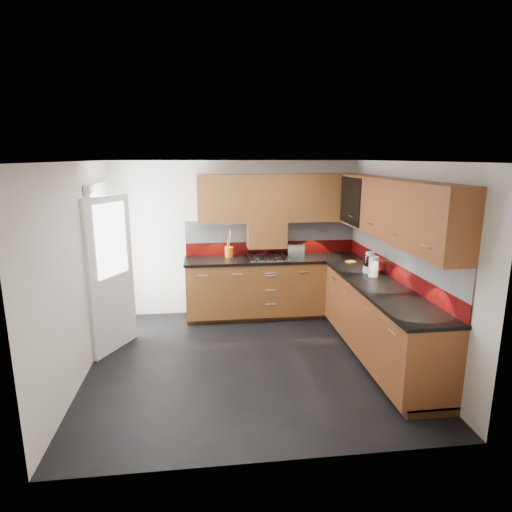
{
  "coord_description": "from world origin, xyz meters",
  "views": [
    {
      "loc": [
        -0.5,
        -4.81,
        2.45
      ],
      "look_at": [
        0.16,
        0.65,
        1.17
      ],
      "focal_mm": 30.0,
      "sensor_mm": 36.0,
      "label": 1
    }
  ],
  "objects": [
    {
      "name": "back_door",
      "position": [
        -1.78,
        0.75,
        1.03
      ],
      "size": [
        0.42,
        1.19,
        2.04
      ],
      "color": "white",
      "rests_on": "room"
    },
    {
      "name": "extractor_hood",
      "position": [
        0.45,
        1.64,
        1.28
      ],
      "size": [
        0.6,
        0.33,
        0.4
      ],
      "primitive_type": "cube",
      "color": "#583113",
      "rests_on": "room"
    },
    {
      "name": "paper_towel",
      "position": [
        1.65,
        0.3,
        1.07
      ],
      "size": [
        0.16,
        0.16,
        0.26
      ],
      "primitive_type": "cylinder",
      "rotation": [
        0.0,
        0.0,
        -0.4
      ],
      "color": "white",
      "rests_on": "countertop"
    },
    {
      "name": "backsplash",
      "position": [
        1.28,
        0.93,
        1.21
      ],
      "size": [
        2.7,
        3.2,
        0.54
      ],
      "color": "maroon",
      "rests_on": "countertop"
    },
    {
      "name": "countertop",
      "position": [
        1.05,
        0.7,
        0.92
      ],
      "size": [
        2.72,
        3.22,
        0.04
      ],
      "color": "black",
      "rests_on": "base_cabinets"
    },
    {
      "name": "room",
      "position": [
        0.0,
        0.0,
        1.5
      ],
      "size": [
        4.0,
        3.8,
        2.64
      ],
      "color": "black"
    },
    {
      "name": "glass_cabinet",
      "position": [
        1.71,
        1.07,
        1.87
      ],
      "size": [
        0.32,
        0.8,
        0.66
      ],
      "color": "black",
      "rests_on": "room"
    },
    {
      "name": "base_cabinets",
      "position": [
        1.07,
        0.72,
        0.44
      ],
      "size": [
        2.7,
        3.2,
        0.95
      ],
      "color": "#583113",
      "rests_on": "room"
    },
    {
      "name": "utensil_pot",
      "position": [
        -0.14,
        1.63,
        1.04
      ],
      "size": [
        0.13,
        0.13,
        0.46
      ],
      "color": "#C76012",
      "rests_on": "countertop"
    },
    {
      "name": "toaster",
      "position": [
        0.92,
        1.6,
        1.03
      ],
      "size": [
        0.3,
        0.23,
        0.19
      ],
      "color": "silver",
      "rests_on": "countertop"
    },
    {
      "name": "upper_cabinets",
      "position": [
        1.23,
        0.78,
        1.84
      ],
      "size": [
        2.5,
        3.2,
        0.72
      ],
      "color": "#583113",
      "rests_on": "room"
    },
    {
      "name": "food_processor",
      "position": [
        1.67,
        0.49,
        1.07
      ],
      "size": [
        0.17,
        0.17,
        0.28
      ],
      "color": "white",
      "rests_on": "countertop"
    },
    {
      "name": "orange_cloth",
      "position": [
        1.62,
        1.08,
        0.95
      ],
      "size": [
        0.15,
        0.14,
        0.01
      ],
      "primitive_type": "cube",
      "rotation": [
        0.0,
        0.0,
        0.31
      ],
      "color": "orange",
      "rests_on": "countertop"
    },
    {
      "name": "gas_hob",
      "position": [
        0.45,
        1.47,
        0.96
      ],
      "size": [
        0.59,
        0.52,
        0.05
      ],
      "color": "silver",
      "rests_on": "countertop"
    }
  ]
}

